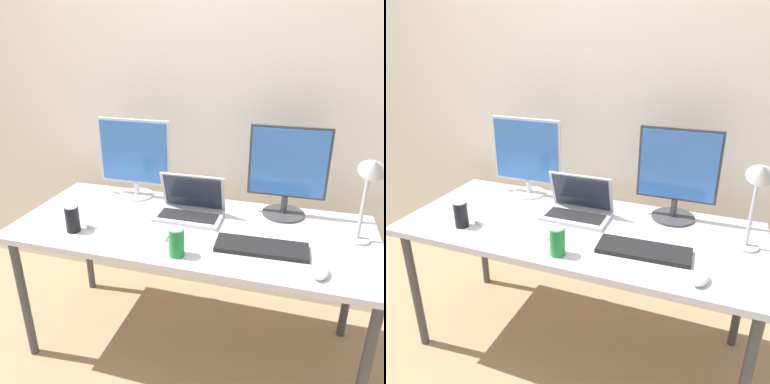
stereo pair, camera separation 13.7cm
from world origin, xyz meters
TOP-DOWN VIEW (x-y plane):
  - ground_plane at (0.00, 0.00)m, footprint 16.00×16.00m
  - wall_back at (0.00, 0.59)m, footprint 7.00×0.08m
  - work_desk at (0.00, 0.00)m, footprint 1.73×0.73m
  - monitor_left at (-0.41, 0.27)m, footprint 0.41×0.19m
  - monitor_center at (0.42, 0.25)m, footprint 0.39×0.22m
  - laptop_silver at (-0.04, 0.10)m, footprint 0.34×0.21m
  - keyboard_main at (0.35, -0.12)m, footprint 0.40×0.16m
  - keyboard_aux at (-0.27, -0.11)m, footprint 0.42×0.15m
  - mouse_by_keyboard at (0.59, -0.26)m, footprint 0.08×0.12m
  - soda_can_near_keyboard at (0.01, -0.27)m, footprint 0.07×0.07m
  - soda_can_by_laptop at (-0.53, -0.20)m, footprint 0.07×0.07m
  - desk_lamp at (0.76, 0.03)m, footprint 0.11×0.18m

SIDE VIEW (x-z plane):
  - ground_plane at x=0.00m, z-range 0.00..0.00m
  - work_desk at x=0.00m, z-range 0.31..1.05m
  - keyboard_main at x=0.35m, z-range 0.74..0.76m
  - keyboard_aux at x=-0.27m, z-range 0.74..0.76m
  - mouse_by_keyboard at x=0.59m, z-range 0.74..0.78m
  - laptop_silver at x=-0.04m, z-range 0.68..0.90m
  - soda_can_near_keyboard at x=0.01m, z-range 0.74..0.87m
  - soda_can_by_laptop at x=-0.53m, z-range 0.74..0.87m
  - monitor_left at x=-0.41m, z-range 0.75..1.20m
  - monitor_center at x=0.42m, z-range 0.75..1.21m
  - desk_lamp at x=0.76m, z-range 0.82..1.25m
  - wall_back at x=0.00m, z-range 0.00..2.60m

